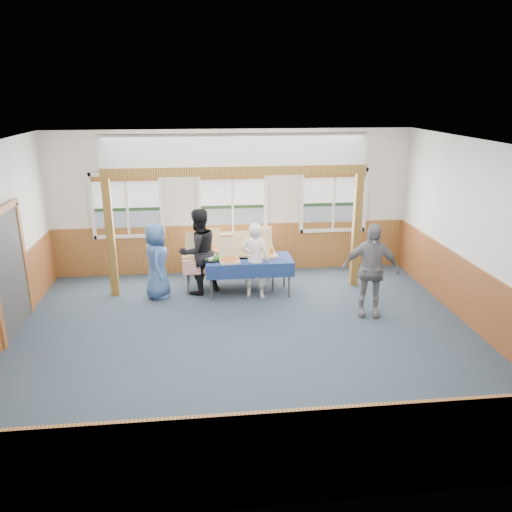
# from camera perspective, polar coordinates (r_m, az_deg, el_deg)

# --- Properties ---
(floor) EXTENTS (8.00, 8.00, 0.00)m
(floor) POSITION_cam_1_polar(r_m,az_deg,el_deg) (8.44, -0.95, -9.68)
(floor) COLOR #2B3947
(floor) RESTS_ON ground
(ceiling) EXTENTS (8.00, 8.00, 0.00)m
(ceiling) POSITION_cam_1_polar(r_m,az_deg,el_deg) (7.49, -1.08, 12.49)
(ceiling) COLOR white
(ceiling) RESTS_ON wall_back
(wall_back) EXTENTS (8.00, 0.00, 8.00)m
(wall_back) POSITION_cam_1_polar(r_m,az_deg,el_deg) (11.19, -2.71, 6.12)
(wall_back) COLOR silver
(wall_back) RESTS_ON floor
(wall_front) EXTENTS (8.00, 0.00, 8.00)m
(wall_front) POSITION_cam_1_polar(r_m,az_deg,el_deg) (4.63, 3.18, -12.37)
(wall_front) COLOR silver
(wall_front) RESTS_ON floor
(wall_right) EXTENTS (0.00, 8.00, 8.00)m
(wall_right) POSITION_cam_1_polar(r_m,az_deg,el_deg) (9.09, 24.98, 1.51)
(wall_right) COLOR silver
(wall_right) RESTS_ON floor
(wainscot_back) EXTENTS (7.98, 0.05, 1.10)m
(wainscot_back) POSITION_cam_1_polar(r_m,az_deg,el_deg) (11.44, -2.62, 0.94)
(wainscot_back) COLOR brown
(wainscot_back) RESTS_ON floor
(wainscot_front) EXTENTS (7.98, 0.05, 1.10)m
(wainscot_front) POSITION_cam_1_polar(r_m,az_deg,el_deg) (5.26, 2.92, -22.12)
(wainscot_front) COLOR brown
(wainscot_front) RESTS_ON floor
(wainscot_right) EXTENTS (0.05, 6.98, 1.10)m
(wainscot_right) POSITION_cam_1_polar(r_m,az_deg,el_deg) (9.40, 24.00, -4.62)
(wainscot_right) COLOR brown
(wainscot_right) RESTS_ON floor
(cased_opening) EXTENTS (0.06, 1.30, 2.10)m
(cased_opening) POSITION_cam_1_polar(r_m,az_deg,el_deg) (9.40, -26.36, -1.70)
(cased_opening) COLOR #383838
(cased_opening) RESTS_ON wall_left
(window_left) EXTENTS (1.56, 0.10, 1.46)m
(window_left) POSITION_cam_1_polar(r_m,az_deg,el_deg) (11.23, -14.56, 6.00)
(window_left) COLOR white
(window_left) RESTS_ON wall_back
(window_mid) EXTENTS (1.56, 0.10, 1.46)m
(window_mid) POSITION_cam_1_polar(r_m,az_deg,el_deg) (11.14, -2.70, 6.47)
(window_mid) COLOR white
(window_mid) RESTS_ON wall_back
(window_right) EXTENTS (1.56, 0.10, 1.46)m
(window_right) POSITION_cam_1_polar(r_m,az_deg,el_deg) (11.51, 8.88, 6.66)
(window_right) COLOR white
(window_right) RESTS_ON wall_back
(post_left) EXTENTS (0.15, 0.15, 2.40)m
(post_left) POSITION_cam_1_polar(r_m,az_deg,el_deg) (10.27, -16.29, 1.96)
(post_left) COLOR #5A3A14
(post_left) RESTS_ON floor
(post_right) EXTENTS (0.15, 0.15, 2.40)m
(post_right) POSITION_cam_1_polar(r_m,az_deg,el_deg) (10.60, 11.40, 2.84)
(post_right) COLOR #5A3A14
(post_right) RESTS_ON floor
(cross_beam) EXTENTS (5.15, 0.18, 0.18)m
(cross_beam) POSITION_cam_1_polar(r_m,az_deg,el_deg) (9.86, -2.32, 9.72)
(cross_beam) COLOR #5A3A14
(cross_beam) RESTS_ON post_left
(table_left) EXTENTS (1.77, 0.85, 0.76)m
(table_left) POSITION_cam_1_polar(r_m,az_deg,el_deg) (10.06, -0.81, -0.62)
(table_left) COLOR #383838
(table_left) RESTS_ON floor
(table_right) EXTENTS (2.03, 1.16, 0.76)m
(table_right) POSITION_cam_1_polar(r_m,az_deg,el_deg) (10.40, -3.05, 0.02)
(table_right) COLOR #383838
(table_right) RESTS_ON floor
(pizza_box_a) EXTENTS (0.42, 0.50, 0.43)m
(pizza_box_a) POSITION_cam_1_polar(r_m,az_deg,el_deg) (9.89, -3.08, -0.21)
(pizza_box_a) COLOR beige
(pizza_box_a) RESTS_ON table_left
(pizza_box_b) EXTENTS (0.50, 0.59, 0.47)m
(pizza_box_b) POSITION_cam_1_polar(r_m,az_deg,el_deg) (10.21, 1.01, 0.43)
(pizza_box_b) COLOR beige
(pizza_box_b) RESTS_ON table_left
(pizza_box_c) EXTENTS (0.46, 0.53, 0.43)m
(pizza_box_c) POSITION_cam_1_polar(r_m,az_deg,el_deg) (10.26, -7.18, 0.35)
(pizza_box_c) COLOR beige
(pizza_box_c) RESTS_ON table_right
(pizza_box_d) EXTENTS (0.43, 0.51, 0.43)m
(pizza_box_d) POSITION_cam_1_polar(r_m,az_deg,el_deg) (10.53, -5.04, 0.91)
(pizza_box_d) COLOR beige
(pizza_box_d) RESTS_ON table_right
(pizza_box_e) EXTENTS (0.44, 0.51, 0.42)m
(pizza_box_e) POSITION_cam_1_polar(r_m,az_deg,el_deg) (10.30, -1.62, 0.57)
(pizza_box_e) COLOR beige
(pizza_box_e) RESTS_ON table_right
(pizza_box_f) EXTENTS (0.54, 0.61, 0.47)m
(pizza_box_f) POSITION_cam_1_polar(r_m,az_deg,el_deg) (10.55, 0.47, 1.03)
(pizza_box_f) COLOR beige
(pizza_box_f) RESTS_ON table_right
(veggie_tray) EXTENTS (0.42, 0.42, 0.10)m
(veggie_tray) POSITION_cam_1_polar(r_m,az_deg,el_deg) (9.99, -5.10, -0.27)
(veggie_tray) COLOR black
(veggie_tray) RESTS_ON table_left
(drink_glass) EXTENTS (0.07, 0.07, 0.15)m
(drink_glass) POSITION_cam_1_polar(r_m,az_deg,el_deg) (10.20, 1.79, 0.45)
(drink_glass) COLOR #A0531A
(drink_glass) RESTS_ON table_right
(woman_white) EXTENTS (0.66, 0.54, 1.55)m
(woman_white) POSITION_cam_1_polar(r_m,az_deg,el_deg) (9.86, -0.11, -0.54)
(woman_white) COLOR white
(woman_white) RESTS_ON floor
(woman_black) EXTENTS (1.08, 1.01, 1.77)m
(woman_black) POSITION_cam_1_polar(r_m,az_deg,el_deg) (10.13, -6.59, 0.51)
(woman_black) COLOR black
(woman_black) RESTS_ON floor
(man_blue) EXTENTS (0.51, 0.76, 1.52)m
(man_blue) POSITION_cam_1_polar(r_m,az_deg,el_deg) (10.07, -11.29, -0.57)
(man_blue) COLOR #39588F
(man_blue) RESTS_ON floor
(person_grey) EXTENTS (1.10, 0.64, 1.76)m
(person_grey) POSITION_cam_1_polar(r_m,az_deg,el_deg) (9.29, 12.93, -1.56)
(person_grey) COLOR slate
(person_grey) RESTS_ON floor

